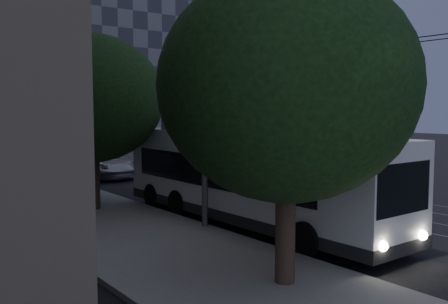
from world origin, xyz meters
The scene contains 15 objects.
ground centered at (0.00, 0.00, 0.00)m, with size 120.00×120.00×0.00m, color black.
tram_rails centered at (2.50, 20.00, 0.01)m, with size 4.52×90.00×0.02m.
overhead_wires centered at (-4.97, 20.00, 3.47)m, with size 2.23×90.00×6.00m.
building_distant_right centered at (18.00, 55.00, 12.00)m, with size 22.00×18.00×24.00m, color #333641.
trolleybus centered at (-3.60, -0.70, 1.68)m, with size 2.71×12.31×5.63m.
pickup_silver centered at (-2.70, 13.50, 0.79)m, with size 2.61×5.66×1.57m, color #98999F.
car_white_a centered at (-4.30, 16.78, 0.60)m, with size 1.42×3.53×1.20m, color silver.
car_white_b centered at (-2.70, 21.07, 0.74)m, with size 2.08×5.11×1.48m, color #B9B9BD.
car_white_c centered at (-2.70, 25.19, 0.66)m, with size 1.39×3.98×1.31m, color silver.
tree_0 centered at (-6.83, -5.98, 4.46)m, with size 5.57×5.57×6.97m.
tree_1 centered at (-7.00, 4.26, 4.35)m, with size 5.36×5.36×6.78m.
tree_2 centered at (-6.53, 8.63, 4.48)m, with size 4.39×4.39×6.48m.
tree_3 centered at (-6.50, 17.46, 4.28)m, with size 4.56×4.56×6.35m.
streetlamp_near centered at (-4.80, -0.55, 5.38)m, with size 2.17×0.44×8.82m.
streetlamp_far centered at (-5.38, 19.07, 6.39)m, with size 2.56×0.44×10.67m.
Camera 1 is at (-14.37, -13.76, 3.98)m, focal length 40.00 mm.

